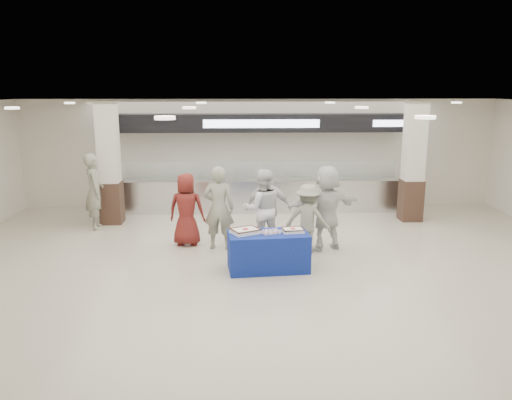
{
  "coord_description": "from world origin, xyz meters",
  "views": [
    {
      "loc": [
        -0.69,
        -8.76,
        3.5
      ],
      "look_at": [
        -0.29,
        1.6,
        1.17
      ],
      "focal_mm": 35.0,
      "sensor_mm": 36.0,
      "label": 1
    }
  ],
  "objects_px": {
    "chef_tall": "(262,209)",
    "sheet_cake_left": "(245,231)",
    "sheet_cake_right": "(293,230)",
    "civilian_maroon": "(187,209)",
    "soldier_b": "(308,219)",
    "display_table": "(268,251)",
    "civilian_white": "(327,208)",
    "soldier_a": "(219,208)",
    "soldier_bg": "(94,191)",
    "cupcake_tray": "(270,232)",
    "chef_short": "(268,208)"
  },
  "relations": [
    {
      "from": "soldier_a",
      "to": "chef_tall",
      "type": "relative_size",
      "value": 1.04
    },
    {
      "from": "sheet_cake_right",
      "to": "soldier_b",
      "type": "xyz_separation_m",
      "value": [
        0.43,
        0.96,
        -0.04
      ]
    },
    {
      "from": "soldier_bg",
      "to": "soldier_a",
      "type": "bearing_deg",
      "value": -139.47
    },
    {
      "from": "civilian_maroon",
      "to": "civilian_white",
      "type": "height_order",
      "value": "civilian_white"
    },
    {
      "from": "display_table",
      "to": "soldier_a",
      "type": "bearing_deg",
      "value": 120.64
    },
    {
      "from": "sheet_cake_left",
      "to": "soldier_bg",
      "type": "bearing_deg",
      "value": 140.0
    },
    {
      "from": "sheet_cake_right",
      "to": "civilian_white",
      "type": "bearing_deg",
      "value": 54.13
    },
    {
      "from": "civilian_maroon",
      "to": "civilian_white",
      "type": "bearing_deg",
      "value": 178.97
    },
    {
      "from": "civilian_white",
      "to": "soldier_a",
      "type": "bearing_deg",
      "value": -24.84
    },
    {
      "from": "display_table",
      "to": "sheet_cake_left",
      "type": "bearing_deg",
      "value": 173.77
    },
    {
      "from": "cupcake_tray",
      "to": "civilian_white",
      "type": "height_order",
      "value": "civilian_white"
    },
    {
      "from": "sheet_cake_left",
      "to": "cupcake_tray",
      "type": "bearing_deg",
      "value": -2.97
    },
    {
      "from": "cupcake_tray",
      "to": "civilian_maroon",
      "type": "height_order",
      "value": "civilian_maroon"
    },
    {
      "from": "chef_tall",
      "to": "civilian_white",
      "type": "bearing_deg",
      "value": 167.4
    },
    {
      "from": "civilian_maroon",
      "to": "sheet_cake_left",
      "type": "bearing_deg",
      "value": 134.5
    },
    {
      "from": "soldier_b",
      "to": "soldier_bg",
      "type": "distance_m",
      "value": 5.55
    },
    {
      "from": "civilian_maroon",
      "to": "soldier_a",
      "type": "xyz_separation_m",
      "value": [
        0.74,
        -0.31,
        0.1
      ]
    },
    {
      "from": "civilian_white",
      "to": "sheet_cake_left",
      "type": "bearing_deg",
      "value": 12.9
    },
    {
      "from": "civilian_maroon",
      "to": "chef_short",
      "type": "height_order",
      "value": "chef_short"
    },
    {
      "from": "sheet_cake_right",
      "to": "chef_short",
      "type": "bearing_deg",
      "value": 104.78
    },
    {
      "from": "cupcake_tray",
      "to": "chef_tall",
      "type": "height_order",
      "value": "chef_tall"
    },
    {
      "from": "sheet_cake_right",
      "to": "civilian_white",
      "type": "relative_size",
      "value": 0.23
    },
    {
      "from": "sheet_cake_left",
      "to": "cupcake_tray",
      "type": "relative_size",
      "value": 1.52
    },
    {
      "from": "display_table",
      "to": "cupcake_tray",
      "type": "distance_m",
      "value": 0.4
    },
    {
      "from": "display_table",
      "to": "soldier_bg",
      "type": "bearing_deg",
      "value": 137.69
    },
    {
      "from": "display_table",
      "to": "soldier_bg",
      "type": "relative_size",
      "value": 0.81
    },
    {
      "from": "chef_short",
      "to": "civilian_white",
      "type": "bearing_deg",
      "value": 173.13
    },
    {
      "from": "chef_tall",
      "to": "sheet_cake_left",
      "type": "bearing_deg",
      "value": 67.84
    },
    {
      "from": "civilian_maroon",
      "to": "soldier_a",
      "type": "height_order",
      "value": "soldier_a"
    },
    {
      "from": "display_table",
      "to": "soldier_b",
      "type": "height_order",
      "value": "soldier_b"
    },
    {
      "from": "soldier_bg",
      "to": "civilian_maroon",
      "type": "bearing_deg",
      "value": -141.3
    },
    {
      "from": "sheet_cake_right",
      "to": "civilian_maroon",
      "type": "xyz_separation_m",
      "value": [
        -2.23,
        1.63,
        0.03
      ]
    },
    {
      "from": "sheet_cake_right",
      "to": "chef_short",
      "type": "relative_size",
      "value": 0.25
    },
    {
      "from": "sheet_cake_right",
      "to": "civilian_maroon",
      "type": "height_order",
      "value": "civilian_maroon"
    },
    {
      "from": "civilian_white",
      "to": "cupcake_tray",
      "type": "bearing_deg",
      "value": 22.05
    },
    {
      "from": "soldier_a",
      "to": "soldier_bg",
      "type": "xyz_separation_m",
      "value": [
        -3.19,
        1.77,
        0.03
      ]
    },
    {
      "from": "sheet_cake_right",
      "to": "cupcake_tray",
      "type": "relative_size",
      "value": 1.07
    },
    {
      "from": "soldier_a",
      "to": "civilian_white",
      "type": "height_order",
      "value": "civilian_white"
    },
    {
      "from": "soldier_a",
      "to": "soldier_b",
      "type": "distance_m",
      "value": 1.96
    },
    {
      "from": "sheet_cake_left",
      "to": "chef_short",
      "type": "relative_size",
      "value": 0.36
    },
    {
      "from": "display_table",
      "to": "civilian_white",
      "type": "height_order",
      "value": "civilian_white"
    },
    {
      "from": "soldier_a",
      "to": "chef_tall",
      "type": "xyz_separation_m",
      "value": [
        0.96,
        0.03,
        -0.04
      ]
    },
    {
      "from": "cupcake_tray",
      "to": "soldier_a",
      "type": "bearing_deg",
      "value": 126.53
    },
    {
      "from": "cupcake_tray",
      "to": "soldier_a",
      "type": "distance_m",
      "value": 1.75
    },
    {
      "from": "civilian_white",
      "to": "sheet_cake_right",
      "type": "bearing_deg",
      "value": 32.21
    },
    {
      "from": "chef_tall",
      "to": "sheet_cake_right",
      "type": "bearing_deg",
      "value": 105.03
    },
    {
      "from": "chef_tall",
      "to": "soldier_b",
      "type": "xyz_separation_m",
      "value": [
        0.96,
        -0.4,
        -0.13
      ]
    },
    {
      "from": "sheet_cake_right",
      "to": "soldier_b",
      "type": "bearing_deg",
      "value": 65.94
    },
    {
      "from": "civilian_maroon",
      "to": "soldier_b",
      "type": "relative_size",
      "value": 1.09
    },
    {
      "from": "chef_tall",
      "to": "civilian_white",
      "type": "distance_m",
      "value": 1.41
    }
  ]
}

